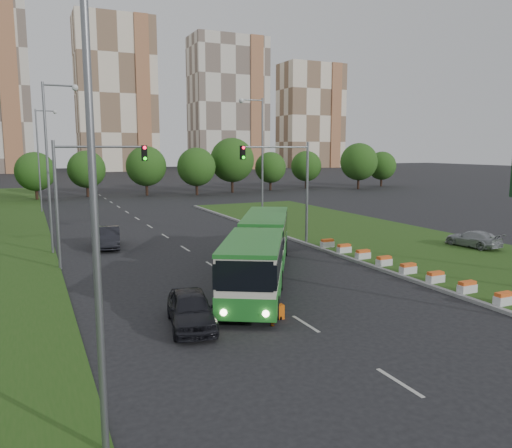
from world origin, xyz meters
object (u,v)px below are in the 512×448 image
traffic_mast_left (83,183)px  car_median (473,239)px  traffic_mast_median (289,177)px  articulated_bus (254,250)px  pedestrian (272,307)px  shopping_trolley (279,312)px  car_left_far (109,237)px  car_left_near (191,309)px

traffic_mast_left → car_median: bearing=-12.8°
traffic_mast_median → traffic_mast_left: 15.19m
articulated_bus → pedestrian: articulated_bus is taller
pedestrian → shopping_trolley: size_ratio=2.51×
traffic_mast_median → car_left_far: bearing=159.7°
car_left_far → shopping_trolley: bearing=-68.1°
car_left_far → shopping_trolley: car_left_far is taller
articulated_bus → shopping_trolley: 7.13m
articulated_bus → car_left_far: 14.45m
traffic_mast_left → pedestrian: (6.02, -14.50, -4.54)m
car_median → shopping_trolley: 21.86m
car_left_near → car_median: car_left_near is taller
articulated_bus → car_left_near: bearing=-103.5°
traffic_mast_median → shopping_trolley: size_ratio=12.34×
car_left_near → car_left_far: size_ratio=0.96×
articulated_bus → car_left_near: 8.35m
traffic_mast_median → car_median: traffic_mast_median is taller
traffic_mast_median → car_left_near: traffic_mast_median is taller
articulated_bus → car_median: 18.66m
traffic_mast_median → pedestrian: size_ratio=4.92×
traffic_mast_median → traffic_mast_left: bearing=-176.2°
traffic_mast_left → car_left_near: (2.79, -13.24, -4.58)m
car_left_far → car_median: size_ratio=1.11×
traffic_mast_median → articulated_bus: (-6.70, -8.18, -3.63)m
traffic_mast_left → car_left_near: traffic_mast_left is taller
traffic_mast_left → shopping_trolley: 16.24m
traffic_mast_median → articulated_bus: traffic_mast_median is taller
car_left_far → pedestrian: 20.66m
car_left_near → shopping_trolley: car_left_near is taller
car_left_far → traffic_mast_left: bearing=-101.4°
car_left_far → articulated_bus: bearing=-55.0°
shopping_trolley → articulated_bus: bearing=75.2°
articulated_bus → car_median: (18.61, 1.03, -0.94)m
traffic_mast_left → articulated_bus: (8.46, -7.18, -3.63)m
car_median → pedestrian: (-21.05, -8.35, 0.04)m
car_left_near → car_median: bearing=26.6°
car_left_near → shopping_trolley: (3.86, -0.69, -0.45)m
car_left_near → shopping_trolley: bearing=0.1°
car_left_far → car_median: (24.88, -11.95, -0.01)m
pedestrian → shopping_trolley: pedestrian is taller
traffic_mast_median → car_left_far: (-12.97, 4.80, -4.57)m
car_left_far → shopping_trolley: (4.46, -19.74, -0.46)m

